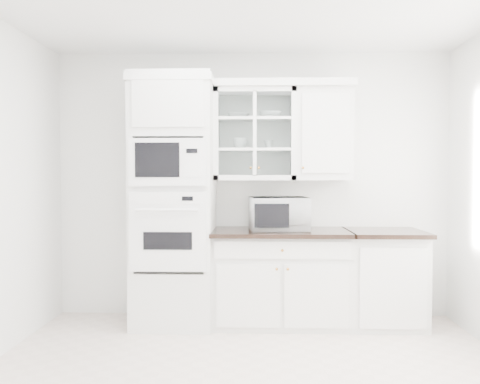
{
  "coord_description": "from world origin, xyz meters",
  "views": [
    {
      "loc": [
        0.03,
        -3.08,
        1.44
      ],
      "look_at": [
        -0.1,
        1.05,
        1.3
      ],
      "focal_mm": 35.0,
      "sensor_mm": 36.0,
      "label": 1
    }
  ],
  "objects": [
    {
      "name": "cup_a",
      "position": [
        -0.11,
        1.6,
        1.76
      ],
      "size": [
        0.18,
        0.18,
        0.11
      ],
      "primitive_type": "imported",
      "rotation": [
        0.0,
        0.0,
        -0.33
      ],
      "color": "white",
      "rests_on": "upper_cabinet_glass"
    },
    {
      "name": "countertop_microwave",
      "position": [
        0.26,
        1.44,
        1.08
      ],
      "size": [
        0.6,
        0.52,
        0.32
      ],
      "primitive_type": "imported",
      "rotation": [
        0.0,
        0.0,
        3.26
      ],
      "color": "white",
      "rests_on": "base_cabinet_run"
    },
    {
      "name": "upper_cabinet_solid",
      "position": [
        0.71,
        1.58,
        1.85
      ],
      "size": [
        0.55,
        0.33,
        0.9
      ],
      "primitive_type": "cube",
      "color": "silver",
      "rests_on": "room_shell"
    },
    {
      "name": "base_cabinet_run",
      "position": [
        0.28,
        1.45,
        0.46
      ],
      "size": [
        1.32,
        0.67,
        0.92
      ],
      "color": "silver",
      "rests_on": "ground"
    },
    {
      "name": "room_shell",
      "position": [
        0.0,
        0.43,
        1.78
      ],
      "size": [
        4.0,
        3.5,
        2.7
      ],
      "color": "white",
      "rests_on": "ground"
    },
    {
      "name": "upper_cabinet_glass",
      "position": [
        0.03,
        1.58,
        1.85
      ],
      "size": [
        0.8,
        0.33,
        0.9
      ],
      "color": "silver",
      "rests_on": "room_shell"
    },
    {
      "name": "bowl_b",
      "position": [
        0.19,
        1.57,
        2.04
      ],
      "size": [
        0.24,
        0.24,
        0.07
      ],
      "primitive_type": "imported",
      "rotation": [
        0.0,
        0.0,
        0.14
      ],
      "color": "white",
      "rests_on": "upper_cabinet_glass"
    },
    {
      "name": "extra_base_cabinet",
      "position": [
        1.28,
        1.45,
        0.46
      ],
      "size": [
        0.72,
        0.67,
        0.92
      ],
      "color": "silver",
      "rests_on": "ground"
    },
    {
      "name": "cup_b",
      "position": [
        0.17,
        1.59,
        1.75
      ],
      "size": [
        0.1,
        0.1,
        0.09
      ],
      "primitive_type": "imported",
      "rotation": [
        0.0,
        0.0,
        0.11
      ],
      "color": "white",
      "rests_on": "upper_cabinet_glass"
    },
    {
      "name": "oven_column",
      "position": [
        -0.75,
        1.42,
        1.2
      ],
      "size": [
        0.76,
        0.68,
        2.4
      ],
      "color": "silver",
      "rests_on": "ground"
    },
    {
      "name": "bowl_a",
      "position": [
        -0.13,
        1.6,
        2.04
      ],
      "size": [
        0.23,
        0.23,
        0.05
      ],
      "primitive_type": "imported",
      "rotation": [
        0.0,
        0.0,
        -0.08
      ],
      "color": "white",
      "rests_on": "upper_cabinet_glass"
    },
    {
      "name": "crown_molding",
      "position": [
        -0.07,
        1.56,
        2.33
      ],
      "size": [
        2.14,
        0.38,
        0.07
      ],
      "primitive_type": "cube",
      "color": "white",
      "rests_on": "room_shell"
    }
  ]
}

